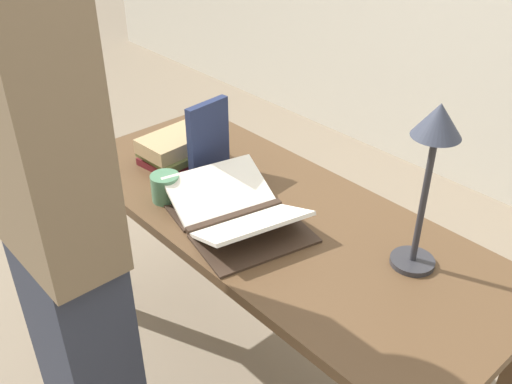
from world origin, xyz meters
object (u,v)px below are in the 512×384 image
Objects in this scene: person_reader at (61,240)px; reading_lamp at (433,150)px; open_book at (235,212)px; coffee_mug at (166,187)px; book_stack_tall at (177,148)px; book_standing_upright at (210,139)px.

reading_lamp is at bearing -127.48° from person_reader.
open_book is 4.20× the size of coffee_mug.
reading_lamp is 0.85m from coffee_mug.
coffee_mug is (0.19, -0.18, -0.01)m from book_stack_tall.
coffee_mug is at bearing -146.50° from open_book.
book_stack_tall is at bearing -173.28° from book_standing_upright.
reading_lamp is at bearing 2.55° from book_standing_upright.
book_standing_upright is 0.23m from coffee_mug.
open_book is at bearing -11.56° from book_stack_tall.
person_reader is (0.16, -0.42, 0.09)m from coffee_mug.
book_stack_tall reaches higher than coffee_mug.
book_stack_tall is 0.18m from book_standing_upright.
book_stack_tall is (-0.42, 0.09, 0.02)m from open_book.
person_reader is at bearing -85.69° from open_book.
reading_lamp is at bearing 23.49° from coffee_mug.
open_book reaches higher than coffee_mug.
open_book is 0.29× the size of person_reader.
book_stack_tall is 0.70m from person_reader.
book_standing_upright is 2.17× the size of coffee_mug.
person_reader reaches higher than book_standing_upright.
book_stack_tall reaches higher than open_book.
reading_lamp reaches higher than book_stack_tall.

